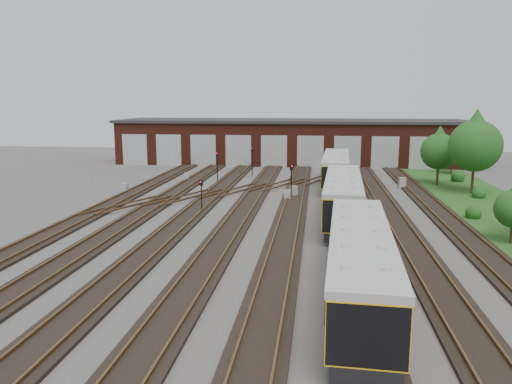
# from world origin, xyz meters

# --- Properties ---
(ground) EXTENTS (120.00, 120.00, 0.00)m
(ground) POSITION_xyz_m (0.00, 0.00, 0.00)
(ground) COLOR #403F3C
(ground) RESTS_ON ground
(track_network) EXTENTS (30.40, 70.00, 0.33)m
(track_network) POSITION_xyz_m (-0.17, 0.59, 0.11)
(track_network) COLOR black
(track_network) RESTS_ON ground
(maintenance_shed) EXTENTS (51.00, 12.50, 6.35)m
(maintenance_shed) POSITION_xyz_m (-0.01, 39.97, 3.20)
(maintenance_shed) COLOR #4E1C13
(maintenance_shed) RESTS_ON ground
(grass_verge) EXTENTS (8.00, 55.00, 0.05)m
(grass_verge) POSITION_xyz_m (19.00, 10.00, 0.03)
(grass_verge) COLOR #23521B
(grass_verge) RESTS_ON ground
(metro_train) EXTENTS (3.36, 46.88, 3.05)m
(metro_train) POSITION_xyz_m (6.00, 3.15, 1.89)
(metro_train) COLOR black
(metro_train) RESTS_ON ground
(signal_mast_0) EXTENTS (0.27, 0.25, 2.70)m
(signal_mast_0) POSITION_xyz_m (-5.37, 4.70, 1.75)
(signal_mast_0) COLOR black
(signal_mast_0) RESTS_ON ground
(signal_mast_1) EXTENTS (0.30, 0.28, 3.40)m
(signal_mast_1) POSITION_xyz_m (-7.33, 20.83, 2.19)
(signal_mast_1) COLOR black
(signal_mast_1) RESTS_ON ground
(signal_mast_2) EXTENTS (0.30, 0.29, 3.59)m
(signal_mast_2) POSITION_xyz_m (-3.85, 24.88, 2.28)
(signal_mast_2) COLOR black
(signal_mast_2) RESTS_ON ground
(signal_mast_3) EXTENTS (0.32, 0.31, 3.25)m
(signal_mast_3) POSITION_xyz_m (1.62, 11.71, 2.10)
(signal_mast_3) COLOR black
(signal_mast_3) RESTS_ON ground
(relay_cabinet_0) EXTENTS (0.69, 0.61, 0.98)m
(relay_cabinet_0) POSITION_xyz_m (-15.00, 12.42, 0.49)
(relay_cabinet_0) COLOR #9A9D9F
(relay_cabinet_0) RESTS_ON ground
(relay_cabinet_1) EXTENTS (0.58, 0.50, 0.90)m
(relay_cabinet_1) POSITION_xyz_m (-10.95, 20.85, 0.45)
(relay_cabinet_1) COLOR #9A9D9F
(relay_cabinet_1) RESTS_ON ground
(relay_cabinet_2) EXTENTS (0.64, 0.56, 0.95)m
(relay_cabinet_2) POSITION_xyz_m (1.34, 10.71, 0.48)
(relay_cabinet_2) COLOR #9A9D9F
(relay_cabinet_2) RESTS_ON ground
(relay_cabinet_3) EXTENTS (0.79, 0.74, 1.05)m
(relay_cabinet_3) POSITION_xyz_m (1.81, 12.47, 0.52)
(relay_cabinet_3) COLOR #9A9D9F
(relay_cabinet_3) RESTS_ON ground
(relay_cabinet_4) EXTENTS (0.75, 0.65, 1.14)m
(relay_cabinet_4) POSITION_xyz_m (12.91, 18.63, 0.57)
(relay_cabinet_4) COLOR #9A9D9F
(relay_cabinet_4) RESTS_ON ground
(tree_0) EXTENTS (3.91, 3.91, 6.47)m
(tree_0) POSITION_xyz_m (17.05, 21.22, 4.16)
(tree_0) COLOR #362818
(tree_0) RESTS_ON ground
(tree_1) EXTENTS (2.83, 2.83, 4.69)m
(tree_1) POSITION_xyz_m (20.65, 29.76, 3.01)
(tree_1) COLOR #362818
(tree_1) RESTS_ON ground
(tree_2) EXTENTS (5.05, 5.05, 8.36)m
(tree_2) POSITION_xyz_m (19.23, 16.19, 5.37)
(tree_2) COLOR #362818
(tree_2) RESTS_ON ground
(bush_0) EXTENTS (1.22, 1.22, 1.22)m
(bush_0) POSITION_xyz_m (16.21, 5.21, 0.61)
(bush_0) COLOR #164D16
(bush_0) RESTS_ON ground
(bush_1) EXTENTS (1.29, 1.29, 1.29)m
(bush_1) POSITION_xyz_m (19.24, 13.93, 0.64)
(bush_1) COLOR #164D16
(bush_1) RESTS_ON ground
(bush_2) EXTENTS (1.52, 1.52, 1.52)m
(bush_2) POSITION_xyz_m (19.90, 23.84, 0.76)
(bush_2) COLOR #164D16
(bush_2) RESTS_ON ground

